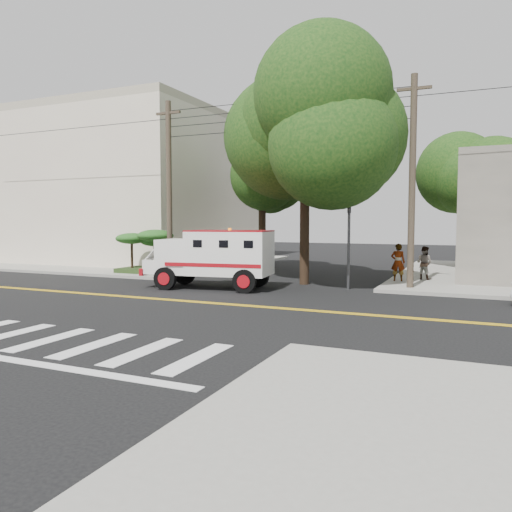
% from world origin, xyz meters
% --- Properties ---
extents(ground, '(100.00, 100.00, 0.00)m').
position_xyz_m(ground, '(0.00, 0.00, 0.00)').
color(ground, black).
rests_on(ground, ground).
extents(sidewalk_nw, '(17.00, 17.00, 0.15)m').
position_xyz_m(sidewalk_nw, '(-13.50, 13.50, 0.07)').
color(sidewalk_nw, gray).
rests_on(sidewalk_nw, ground).
extents(building_left, '(16.00, 14.00, 10.00)m').
position_xyz_m(building_left, '(-15.50, 15.00, 5.15)').
color(building_left, beige).
rests_on(building_left, sidewalk_nw).
extents(utility_pole_left, '(0.28, 0.28, 9.00)m').
position_xyz_m(utility_pole_left, '(-5.60, 6.00, 4.50)').
color(utility_pole_left, '#382D23').
rests_on(utility_pole_left, ground).
extents(utility_pole_right, '(0.28, 0.28, 9.00)m').
position_xyz_m(utility_pole_right, '(6.30, 6.20, 4.50)').
color(utility_pole_right, '#382D23').
rests_on(utility_pole_right, ground).
extents(tree_main, '(6.08, 5.70, 9.85)m').
position_xyz_m(tree_main, '(1.94, 6.21, 7.20)').
color(tree_main, black).
rests_on(tree_main, ground).
extents(tree_left, '(4.48, 4.20, 7.70)m').
position_xyz_m(tree_left, '(-2.68, 11.79, 5.73)').
color(tree_left, black).
rests_on(tree_left, ground).
extents(tree_right, '(4.80, 4.50, 8.20)m').
position_xyz_m(tree_right, '(8.84, 15.77, 6.09)').
color(tree_right, black).
rests_on(tree_right, ground).
extents(traffic_signal, '(0.15, 0.18, 3.60)m').
position_xyz_m(traffic_signal, '(3.80, 5.60, 2.23)').
color(traffic_signal, '#3F3F42').
rests_on(traffic_signal, ground).
extents(accessibility_sign, '(0.45, 0.10, 2.02)m').
position_xyz_m(accessibility_sign, '(-6.20, 6.17, 1.37)').
color(accessibility_sign, '#3F3F42').
rests_on(accessibility_sign, ground).
extents(palm_planter, '(3.52, 2.63, 2.36)m').
position_xyz_m(palm_planter, '(-7.44, 6.62, 1.65)').
color(palm_planter, '#1E3314').
rests_on(palm_planter, sidewalk_nw).
extents(armored_truck, '(5.83, 2.87, 2.55)m').
position_xyz_m(armored_truck, '(-1.64, 3.50, 1.45)').
color(armored_truck, white).
rests_on(armored_truck, ground).
extents(pedestrian_a, '(0.69, 0.49, 1.76)m').
position_xyz_m(pedestrian_a, '(5.50, 8.28, 1.03)').
color(pedestrian_a, gray).
rests_on(pedestrian_a, sidewalk_ne).
extents(pedestrian_b, '(0.94, 0.85, 1.59)m').
position_xyz_m(pedestrian_b, '(6.56, 9.42, 0.95)').
color(pedestrian_b, gray).
rests_on(pedestrian_b, sidewalk_ne).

